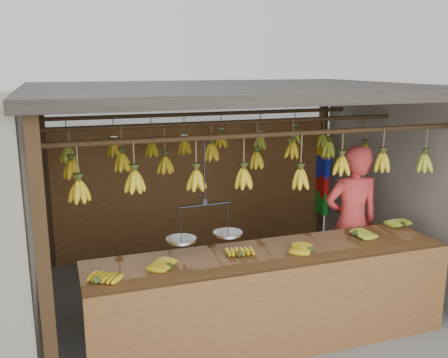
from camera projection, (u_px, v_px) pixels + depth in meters
name	position (u px, v px, depth m)	size (l,w,h in m)	color
ground	(232.00, 292.00, 5.88)	(80.00, 80.00, 0.00)	#5B5B57
stall	(223.00, 122.00, 5.74)	(4.30, 3.30, 2.40)	black
counter	(276.00, 278.00, 4.58)	(3.49, 0.79, 0.96)	#58361A
hanging_bananas	(233.00, 157.00, 5.52)	(3.61, 2.25, 0.40)	#AF8E12
balance_scale	(205.00, 231.00, 4.50)	(0.71, 0.29, 0.92)	black
vendor	(352.00, 223.00, 5.58)	(0.64, 0.42, 1.77)	#BF3333
bag_bundles	(323.00, 176.00, 7.52)	(0.08, 0.26, 1.20)	yellow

